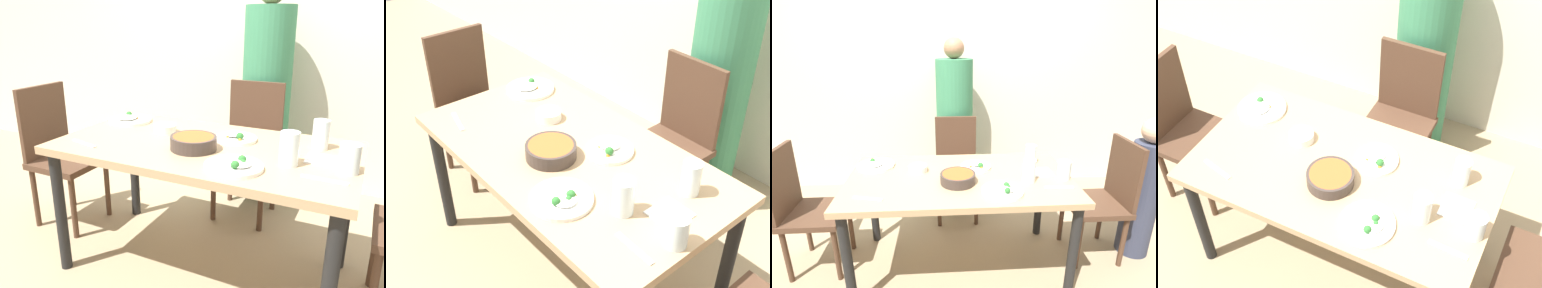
# 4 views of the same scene
# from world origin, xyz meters

# --- Properties ---
(ground_plane) EXTENTS (10.00, 10.00, 0.00)m
(ground_plane) POSITION_xyz_m (0.00, 0.00, 0.00)
(ground_plane) COLOR #998466
(dining_table) EXTENTS (1.48, 0.81, 0.72)m
(dining_table) POSITION_xyz_m (0.00, 0.00, 0.64)
(dining_table) COLOR tan
(dining_table) RESTS_ON ground_plane
(chair_adult_spot) EXTENTS (0.40, 0.40, 0.92)m
(chair_adult_spot) POSITION_xyz_m (0.01, 0.74, 0.49)
(chair_adult_spot) COLOR #4C3323
(chair_adult_spot) RESTS_ON ground_plane
(chair_empty_left) EXTENTS (0.40, 0.40, 0.92)m
(chair_empty_left) POSITION_xyz_m (-1.08, 0.08, 0.49)
(chair_empty_left) COLOR #4C3323
(chair_empty_left) RESTS_ON ground_plane
(person_adult) EXTENTS (0.36, 0.36, 1.61)m
(person_adult) POSITION_xyz_m (0.01, 1.09, 0.74)
(person_adult) COLOR #387F56
(person_adult) RESTS_ON ground_plane
(bowl_curry) EXTENTS (0.23, 0.23, 0.07)m
(bowl_curry) POSITION_xyz_m (-0.02, -0.09, 0.76)
(bowl_curry) COLOR #3D332D
(bowl_curry) RESTS_ON dining_table
(plate_rice_adult) EXTENTS (0.26, 0.26, 0.05)m
(plate_rice_adult) POSITION_xyz_m (-0.60, 0.20, 0.74)
(plate_rice_adult) COLOR white
(plate_rice_adult) RESTS_ON dining_table
(plate_rice_child) EXTENTS (0.22, 0.22, 0.06)m
(plate_rice_child) POSITION_xyz_m (0.12, 0.14, 0.74)
(plate_rice_child) COLOR white
(plate_rice_child) RESTS_ON dining_table
(plate_noodles) EXTENTS (0.25, 0.25, 0.05)m
(plate_noodles) POSITION_xyz_m (0.25, -0.24, 0.74)
(plate_noodles) COLOR white
(plate_noodles) RESTS_ON dining_table
(bowl_rice_small) EXTENTS (0.13, 0.13, 0.04)m
(bowl_rice_small) POSITION_xyz_m (-0.28, 0.10, 0.75)
(bowl_rice_small) COLOR white
(bowl_rice_small) RESTS_ON dining_table
(glass_water_tall) EXTENTS (0.08, 0.08, 0.15)m
(glass_water_tall) POSITION_xyz_m (0.44, -0.10, 0.80)
(glass_water_tall) COLOR silver
(glass_water_tall) RESTS_ON dining_table
(glass_water_short) EXTENTS (0.08, 0.08, 0.14)m
(glass_water_short) POSITION_xyz_m (0.53, 0.19, 0.80)
(glass_water_short) COLOR silver
(glass_water_short) RESTS_ON dining_table
(glass_water_center) EXTENTS (0.08, 0.08, 0.12)m
(glass_water_center) POSITION_xyz_m (0.68, -0.07, 0.79)
(glass_water_center) COLOR silver
(glass_water_center) RESTS_ON dining_table
(napkin_folded) EXTENTS (0.14, 0.14, 0.01)m
(napkin_folded) POSITION_xyz_m (0.57, 0.03, 0.73)
(napkin_folded) COLOR white
(napkin_folded) RESTS_ON dining_table
(fork_steel) EXTENTS (0.18, 0.03, 0.01)m
(fork_steel) POSITION_xyz_m (0.61, -0.20, 0.73)
(fork_steel) COLOR silver
(fork_steel) RESTS_ON dining_table
(spoon_steel) EXTENTS (0.18, 0.06, 0.01)m
(spoon_steel) POSITION_xyz_m (-0.55, -0.26, 0.73)
(spoon_steel) COLOR silver
(spoon_steel) RESTS_ON dining_table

